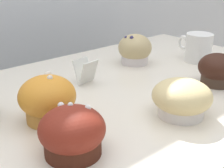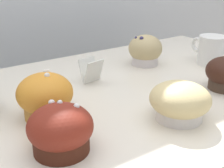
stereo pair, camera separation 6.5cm
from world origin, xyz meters
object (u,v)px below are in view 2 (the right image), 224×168
muffin_front_center (180,102)px  coffee_cup (211,49)px  muffin_front_left (45,96)px  muffin_front_right (61,130)px  muffin_back_left (145,51)px

muffin_front_center → coffee_cup: 0.38m
muffin_front_left → muffin_front_right: bearing=-102.6°
coffee_cup → muffin_front_center: bearing=-149.8°
muffin_back_left → muffin_front_right: bearing=-146.4°
muffin_front_left → muffin_front_right: (-0.03, -0.12, -0.01)m
muffin_front_left → coffee_cup: size_ratio=0.90×
muffin_front_center → muffin_front_right: (-0.23, 0.03, 0.00)m
muffin_back_left → coffee_cup: muffin_back_left is taller
muffin_front_center → muffin_back_left: (0.16, 0.29, 0.01)m
coffee_cup → muffin_back_left: bearing=146.9°
muffin_front_right → muffin_back_left: bearing=33.6°
muffin_front_left → muffin_front_right: size_ratio=1.03×
muffin_back_left → coffee_cup: (0.16, -0.11, 0.00)m
muffin_front_center → coffee_cup: bearing=30.2°
muffin_front_right → muffin_front_left: bearing=77.4°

